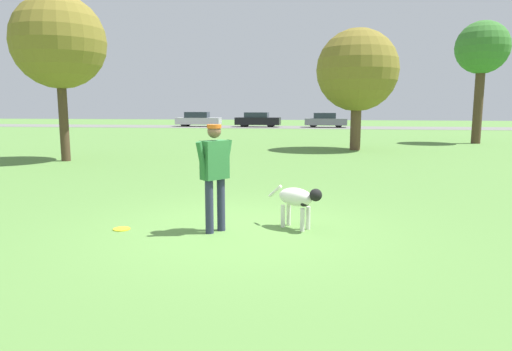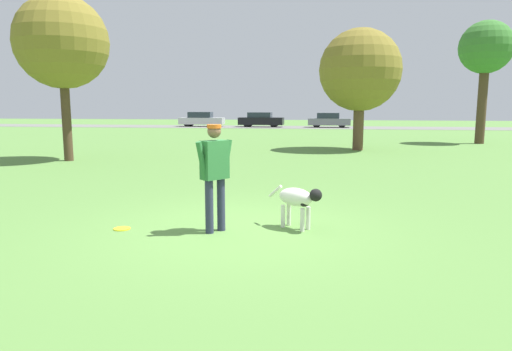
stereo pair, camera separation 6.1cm
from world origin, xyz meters
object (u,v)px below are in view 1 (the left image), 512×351
object	(u,v)px
tree_mid_center	(357,71)
frisbee	(122,229)
tree_far_right	(482,50)
tree_near_left	(59,42)
dog	(298,199)
parked_car_silver	(198,119)
person	(215,169)
parked_car_black	(258,120)
parked_car_grey	(326,120)

from	to	relation	value
tree_mid_center	frisbee	bearing A→B (deg)	-107.90
tree_far_right	tree_near_left	bearing A→B (deg)	-148.84
dog	parked_car_silver	world-z (taller)	parked_car_silver
tree_near_left	parked_car_silver	size ratio (longest dim) A/B	1.34
person	parked_car_black	bearing A→B (deg)	45.13
frisbee	parked_car_silver	size ratio (longest dim) A/B	0.06
dog	parked_car_black	bearing A→B (deg)	131.28
frisbee	parked_car_black	world-z (taller)	parked_car_black
dog	parked_car_silver	size ratio (longest dim) A/B	0.22
person	dog	xyz separation A→B (m)	(1.30, 0.38, -0.53)
dog	parked_car_grey	world-z (taller)	parked_car_grey
tree_far_right	parked_car_silver	xyz separation A→B (m)	(-20.43, 17.84, -4.22)
tree_mid_center	parked_car_grey	bearing A→B (deg)	93.16
tree_far_right	parked_car_grey	size ratio (longest dim) A/B	1.61
dog	tree_far_right	size ratio (longest dim) A/B	0.15
dog	parked_car_grey	size ratio (longest dim) A/B	0.24
parked_car_silver	parked_car_black	xyz separation A→B (m)	(5.96, -0.12, -0.01)
frisbee	parked_car_black	size ratio (longest dim) A/B	0.06
tree_far_right	parked_car_silver	distance (m)	27.45
person	frisbee	xyz separation A→B (m)	(-1.56, -0.10, -1.02)
dog	tree_mid_center	distance (m)	14.53
parked_car_silver	parked_car_grey	distance (m)	12.48
tree_mid_center	tree_far_right	world-z (taller)	tree_far_right
tree_near_left	tree_mid_center	xyz separation A→B (m)	(10.84, 5.89, -0.66)
dog	parked_car_grey	xyz separation A→B (m)	(0.60, 36.51, 0.18)
tree_near_left	parked_car_silver	world-z (taller)	tree_near_left
tree_mid_center	tree_far_right	distance (m)	8.32
frisbee	tree_mid_center	distance (m)	15.71
person	dog	world-z (taller)	person
tree_near_left	dog	bearing A→B (deg)	-42.31
parked_car_black	parked_car_grey	distance (m)	6.52
frisbee	parked_car_silver	xyz separation A→B (m)	(-9.01, 37.11, 0.69)
tree_near_left	parked_car_black	world-z (taller)	tree_near_left
parked_car_silver	parked_car_black	size ratio (longest dim) A/B	1.02
frisbee	tree_near_left	size ratio (longest dim) A/B	0.05
tree_near_left	tree_mid_center	world-z (taller)	tree_near_left
parked_car_silver	tree_near_left	bearing A→B (deg)	-86.84
frisbee	parked_car_black	distance (m)	37.13
frisbee	tree_far_right	world-z (taller)	tree_far_right
tree_mid_center	tree_far_right	xyz separation A→B (m)	(6.71, 4.72, 1.34)
person	tree_far_right	distance (m)	21.91
dog	tree_mid_center	size ratio (longest dim) A/B	0.18
tree_mid_center	tree_near_left	bearing A→B (deg)	-151.47
person	parked_car_grey	size ratio (longest dim) A/B	0.43
tree_far_right	parked_car_silver	size ratio (longest dim) A/B	1.46
dog	parked_car_silver	xyz separation A→B (m)	(-11.87, 36.64, 0.20)
tree_near_left	parked_car_grey	size ratio (longest dim) A/B	1.48
tree_far_right	parked_car_grey	xyz separation A→B (m)	(-7.95, 17.71, -4.25)
person	frisbee	world-z (taller)	person
tree_near_left	parked_car_grey	xyz separation A→B (m)	(9.60, 28.33, -3.56)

